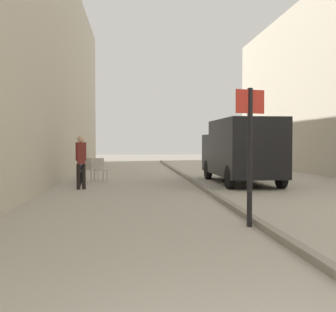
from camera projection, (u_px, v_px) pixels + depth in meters
The scene contains 8 objects.
ground_plane at pixel (156, 189), 14.42m from camera, with size 80.00×80.00×0.00m, color #A8A093.
kerb_strip at pixel (202, 187), 14.55m from camera, with size 0.16×40.00×0.12m, color gray.
pedestrian_main_foreground at pixel (81, 158), 14.43m from camera, with size 0.35×0.26×1.82m.
delivery_van at pixel (241, 150), 16.51m from camera, with size 2.08×5.53×2.43m.
street_sign_post at pixel (250, 145), 8.04m from camera, with size 0.58×0.19×2.60m.
bicycle_leaning at pixel (81, 174), 16.13m from camera, with size 0.13×1.77×0.98m.
cafe_chair_near_window at pixel (86, 168), 17.27m from camera, with size 0.62×0.62×0.94m.
cafe_chair_by_doorway at pixel (100, 168), 17.28m from camera, with size 0.59×0.59×0.94m.
Camera 1 is at (-0.84, -2.35, 1.60)m, focal length 45.98 mm.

